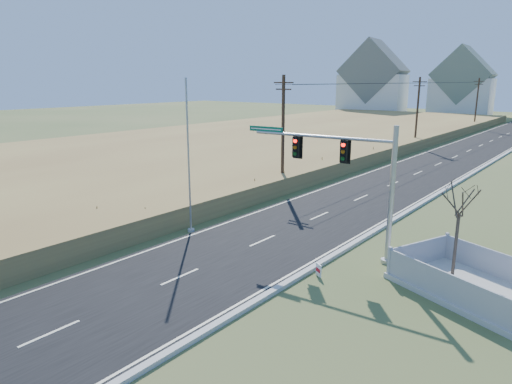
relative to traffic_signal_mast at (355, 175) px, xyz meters
name	(u,v)px	position (x,y,z in m)	size (l,w,h in m)	color
ground	(211,264)	(-4.67, -5.26, -4.11)	(260.00, 260.00, 0.00)	#435629
road	(477,147)	(-4.67, 44.74, -4.08)	(8.00, 180.00, 0.06)	black
reed_marsh	(284,136)	(-28.67, 34.74, -3.46)	(38.00, 110.00, 1.30)	#A48E4A
utility_pole_near	(283,131)	(-11.17, 9.74, 0.57)	(1.80, 0.26, 9.00)	#422D1E
utility_pole_mid	(417,111)	(-11.17, 39.74, 0.57)	(1.80, 0.26, 9.00)	#422D1E
utility_pole_far	(477,103)	(-11.17, 69.74, 0.57)	(1.80, 0.26, 9.00)	#422D1E
condo_nw	(373,84)	(-42.67, 94.74, 3.59)	(17.69, 13.38, 19.05)	silver
condo_nnw	(462,87)	(-22.67, 102.74, 2.82)	(14.93, 11.17, 17.03)	silver
traffic_signal_mast	(355,175)	(0.00, 0.00, 0.00)	(8.28, 0.96, 6.60)	#9EA0A5
fence_enclosure	(473,287)	(5.92, -0.72, -3.84)	(7.05, 5.98, 1.36)	#B7B5AD
open_sign	(319,270)	(0.07, -3.27, -3.81)	(0.42, 0.29, 0.57)	white
flagpole	(189,173)	(-8.97, -2.51, -0.63)	(0.39, 0.39, 8.72)	#B7B5AD
bare_tree	(461,198)	(4.91, -0.06, -0.33)	(1.77, 1.77, 4.69)	#4C3F33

